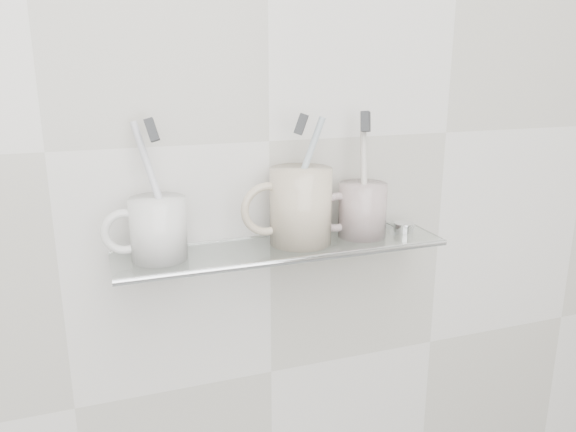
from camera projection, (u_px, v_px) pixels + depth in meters
name	position (u px, v px, depth m)	size (l,w,h in m)	color
wall_back	(269.00, 141.00, 0.86)	(2.50, 2.50, 0.00)	silver
shelf_glass	(283.00, 248.00, 0.85)	(0.50, 0.12, 0.01)	silver
shelf_rail	(295.00, 260.00, 0.80)	(0.01, 0.01, 0.50)	silver
bracket_left	(138.00, 261.00, 0.83)	(0.02, 0.02, 0.03)	silver
bracket_right	(389.00, 233.00, 0.96)	(0.02, 0.02, 0.03)	silver
mug_left	(158.00, 229.00, 0.78)	(0.08, 0.08, 0.09)	silver
mug_left_handle	(125.00, 232.00, 0.77)	(0.06, 0.06, 0.01)	silver
toothbrush_left	(156.00, 189.00, 0.77)	(0.01, 0.01, 0.19)	silver
bristles_left	(152.00, 130.00, 0.74)	(0.01, 0.02, 0.03)	#303234
mug_center	(301.00, 206.00, 0.85)	(0.09, 0.09, 0.12)	beige
mug_center_handle	(267.00, 209.00, 0.83)	(0.08, 0.08, 0.01)	beige
toothbrush_center	(301.00, 178.00, 0.83)	(0.01, 0.01, 0.19)	#98B0BA
bristles_center	(301.00, 124.00, 0.81)	(0.01, 0.02, 0.03)	#303234
mug_right	(362.00, 210.00, 0.88)	(0.08, 0.08, 0.09)	white
mug_right_handle	(337.00, 212.00, 0.87)	(0.06, 0.06, 0.01)	white
toothbrush_right	(364.00, 174.00, 0.87)	(0.01, 0.01, 0.19)	beige
bristles_right	(366.00, 122.00, 0.85)	(0.01, 0.02, 0.03)	#303234
chrome_cap	(404.00, 227.00, 0.92)	(0.03, 0.03, 0.01)	silver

